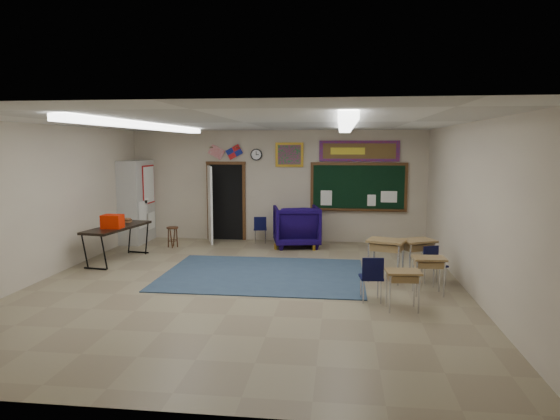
# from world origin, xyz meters

# --- Properties ---
(floor) EXTENTS (9.00, 9.00, 0.00)m
(floor) POSITION_xyz_m (0.00, 0.00, 0.00)
(floor) COLOR gray
(floor) RESTS_ON ground
(back_wall) EXTENTS (8.00, 0.04, 3.00)m
(back_wall) POSITION_xyz_m (0.00, 4.50, 1.50)
(back_wall) COLOR beige
(back_wall) RESTS_ON floor
(front_wall) EXTENTS (8.00, 0.04, 3.00)m
(front_wall) POSITION_xyz_m (0.00, -4.50, 1.50)
(front_wall) COLOR beige
(front_wall) RESTS_ON floor
(left_wall) EXTENTS (0.04, 9.00, 3.00)m
(left_wall) POSITION_xyz_m (-4.00, 0.00, 1.50)
(left_wall) COLOR beige
(left_wall) RESTS_ON floor
(right_wall) EXTENTS (0.04, 9.00, 3.00)m
(right_wall) POSITION_xyz_m (4.00, 0.00, 1.50)
(right_wall) COLOR beige
(right_wall) RESTS_ON floor
(ceiling) EXTENTS (8.00, 9.00, 0.04)m
(ceiling) POSITION_xyz_m (0.00, 0.00, 3.00)
(ceiling) COLOR white
(ceiling) RESTS_ON back_wall
(area_rug) EXTENTS (4.00, 3.00, 0.02)m
(area_rug) POSITION_xyz_m (0.20, 0.80, 0.01)
(area_rug) COLOR #30465C
(area_rug) RESTS_ON floor
(fluorescent_strips) EXTENTS (3.86, 6.00, 0.10)m
(fluorescent_strips) POSITION_xyz_m (0.00, 0.00, 2.94)
(fluorescent_strips) COLOR white
(fluorescent_strips) RESTS_ON ceiling
(doorway) EXTENTS (1.10, 0.89, 2.16)m
(doorway) POSITION_xyz_m (-1.50, 4.35, 1.06)
(doorway) COLOR black
(doorway) RESTS_ON back_wall
(chalkboard) EXTENTS (2.55, 0.14, 1.30)m
(chalkboard) POSITION_xyz_m (2.20, 4.46, 1.46)
(chalkboard) COLOR #533017
(chalkboard) RESTS_ON back_wall
(bulletin_board) EXTENTS (2.10, 0.05, 0.55)m
(bulletin_board) POSITION_xyz_m (2.20, 4.47, 2.45)
(bulletin_board) COLOR #B51F0F
(bulletin_board) RESTS_ON back_wall
(framed_art_print) EXTENTS (0.75, 0.05, 0.65)m
(framed_art_print) POSITION_xyz_m (0.35, 4.47, 2.35)
(framed_art_print) COLOR #A2791F
(framed_art_print) RESTS_ON back_wall
(wall_clock) EXTENTS (0.32, 0.05, 0.32)m
(wall_clock) POSITION_xyz_m (-0.55, 4.47, 2.35)
(wall_clock) COLOR black
(wall_clock) RESTS_ON back_wall
(wall_flags) EXTENTS (1.16, 0.06, 0.70)m
(wall_flags) POSITION_xyz_m (-1.40, 4.44, 2.48)
(wall_flags) COLOR red
(wall_flags) RESTS_ON back_wall
(storage_cabinet) EXTENTS (0.59, 1.25, 2.20)m
(storage_cabinet) POSITION_xyz_m (-3.71, 3.85, 1.10)
(storage_cabinet) COLOR #B5B5B0
(storage_cabinet) RESTS_ON floor
(wingback_armchair) EXTENTS (1.34, 1.37, 1.06)m
(wingback_armchair) POSITION_xyz_m (0.61, 3.74, 0.53)
(wingback_armchair) COLOR #0F0534
(wingback_armchair) RESTS_ON floor
(student_chair_reading) EXTENTS (0.41, 0.41, 0.72)m
(student_chair_reading) POSITION_xyz_m (-0.39, 4.11, 0.36)
(student_chair_reading) COLOR black
(student_chair_reading) RESTS_ON floor
(student_chair_desk_a) EXTENTS (0.42, 0.42, 0.77)m
(student_chair_desk_a) POSITION_xyz_m (2.25, -0.69, 0.39)
(student_chair_desk_a) COLOR black
(student_chair_desk_a) RESTS_ON floor
(student_chair_desk_b) EXTENTS (0.48, 0.48, 0.71)m
(student_chair_desk_b) POSITION_xyz_m (3.51, 0.45, 0.36)
(student_chair_desk_b) COLOR black
(student_chair_desk_b) RESTS_ON floor
(student_desk_front_left) EXTENTS (0.81, 0.70, 0.81)m
(student_desk_front_left) POSITION_xyz_m (2.61, 0.59, 0.45)
(student_desk_front_left) COLOR #9C7448
(student_desk_front_left) RESTS_ON floor
(student_desk_front_right) EXTENTS (0.79, 0.72, 0.78)m
(student_desk_front_right) POSITION_xyz_m (3.22, 0.87, 0.43)
(student_desk_front_right) COLOR #9C7448
(student_desk_front_right) RESTS_ON floor
(student_desk_back_left) EXTENTS (0.56, 0.44, 0.64)m
(student_desk_back_left) POSITION_xyz_m (2.72, -1.10, 0.36)
(student_desk_back_left) COLOR #9C7448
(student_desk_back_left) RESTS_ON floor
(student_desk_back_right) EXTENTS (0.57, 0.44, 0.66)m
(student_desk_back_right) POSITION_xyz_m (3.27, -0.18, 0.37)
(student_desk_back_right) COLOR #9C7448
(student_desk_back_right) RESTS_ON floor
(folding_table) EXTENTS (0.92, 1.99, 1.09)m
(folding_table) POSITION_xyz_m (-3.25, 1.62, 0.43)
(folding_table) COLOR black
(folding_table) RESTS_ON floor
(wooden_stool) EXTENTS (0.30, 0.30, 0.53)m
(wooden_stool) POSITION_xyz_m (-2.53, 3.24, 0.27)
(wooden_stool) COLOR #432314
(wooden_stool) RESTS_ON floor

